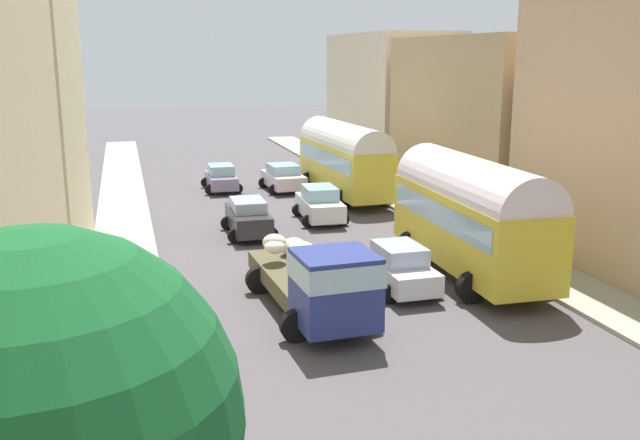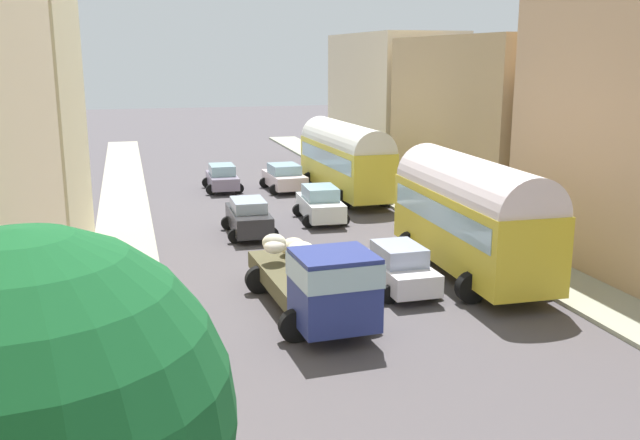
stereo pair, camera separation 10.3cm
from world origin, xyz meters
name	(u,v)px [view 1 (the left image)]	position (x,y,z in m)	size (l,w,h in m)	color
ground_plane	(290,229)	(0.00, 27.00, 0.00)	(154.00, 154.00, 0.00)	#4E494C
sidewalk_left	(124,239)	(-7.25, 27.00, 0.07)	(2.50, 70.00, 0.14)	#A49D8A
sidewalk_right	(437,218)	(7.25, 27.00, 0.07)	(2.50, 70.00, 0.14)	#9C9E88
building_right_2	(472,121)	(10.56, 30.30, 4.32)	(4.12, 13.05, 8.64)	tan
building_right_3	(390,100)	(11.31, 44.08, 4.57)	(5.63, 12.93, 9.14)	beige
parked_bus_0	(471,211)	(4.61, 18.68, 2.34)	(3.50, 8.72, 4.24)	gold
parked_bus_1	(344,156)	(4.57, 33.41, 2.29)	(3.45, 9.39, 4.12)	gold
cargo_truck_0	(318,279)	(-1.77, 15.81, 1.29)	(3.21, 7.27, 2.50)	navy
car_0	(248,217)	(-1.98, 26.46, 0.80)	(2.19, 3.92, 1.59)	#2C2B2E
car_1	(221,178)	(-1.70, 37.16, 0.76)	(2.18, 3.75, 1.52)	gray
car_2	(399,268)	(1.59, 17.78, 0.78)	(2.19, 3.70, 1.58)	silver
car_3	(320,204)	(1.74, 28.22, 0.83)	(2.35, 3.96, 1.67)	silver
car_4	(283,177)	(1.78, 36.24, 0.77)	(2.52, 3.87, 1.53)	silver
pedestrian_1	(146,298)	(-6.67, 16.35, 0.99)	(0.45, 0.45, 1.71)	brown
pedestrian_2	(95,336)	(-7.99, 13.86, 0.98)	(0.42, 0.42, 1.70)	#2B314D
roadside_tree_0	(44,427)	(-7.90, 3.25, 4.31)	(3.80, 3.80, 6.22)	brown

